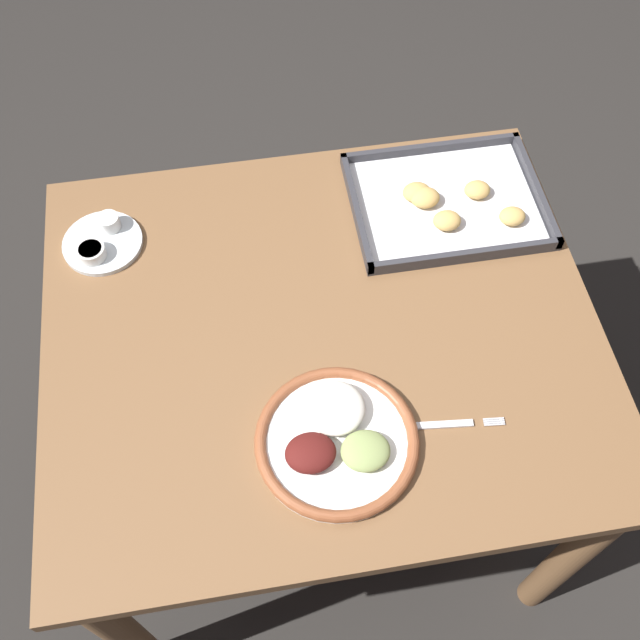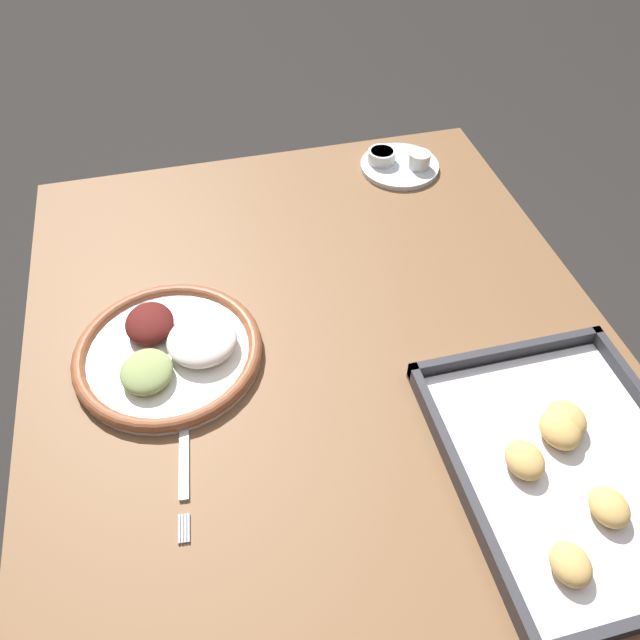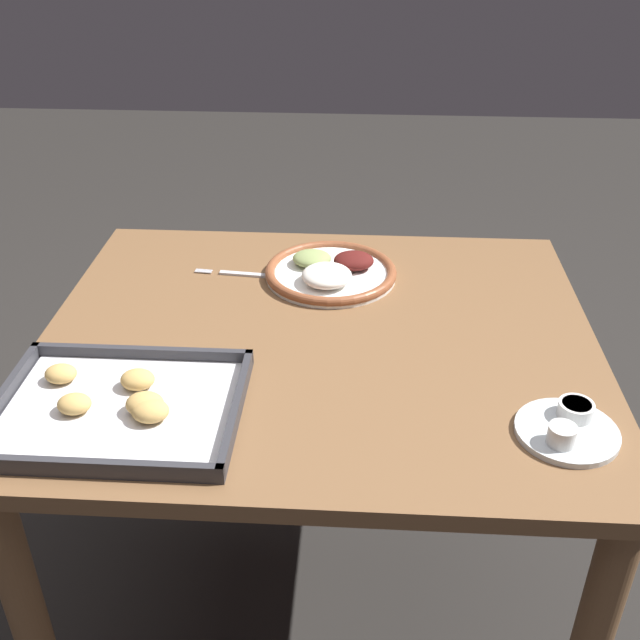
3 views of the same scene
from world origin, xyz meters
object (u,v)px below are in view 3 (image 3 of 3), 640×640
at_px(fork, 246,274).
at_px(baking_tray, 119,405).
at_px(dinner_plate, 331,271).
at_px(saucer_plate, 568,427).

xyz_separation_m(fork, baking_tray, (0.13, 0.46, 0.01)).
bearing_deg(baking_tray, fork, -105.77).
bearing_deg(dinner_plate, saucer_plate, 128.39).
relative_size(dinner_plate, fork, 1.40).
xyz_separation_m(saucer_plate, baking_tray, (0.68, -0.01, -0.00)).
bearing_deg(fork, dinner_plate, -173.86).
relative_size(dinner_plate, baking_tray, 0.71).
height_order(fork, saucer_plate, saucer_plate).
distance_m(dinner_plate, saucer_plate, 0.60).
bearing_deg(saucer_plate, baking_tray, -1.00).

